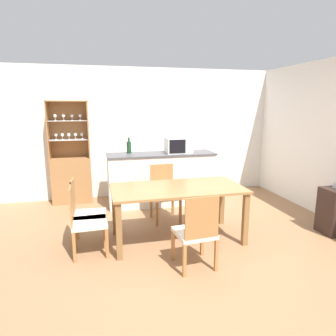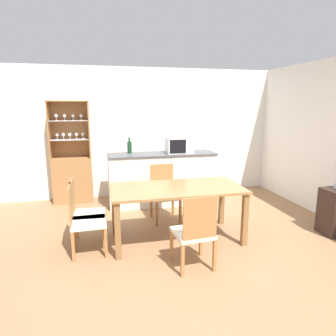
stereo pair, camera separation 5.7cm
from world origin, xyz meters
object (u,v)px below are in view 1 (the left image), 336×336
Objects in this scene: dining_chair_side_left_near at (85,221)px; dining_chair_side_left_far at (86,213)px; dining_chair_head_near at (196,232)px; dining_table at (177,194)px; wine_bottle at (129,147)px; display_cabinet at (72,172)px; microwave at (178,145)px; dining_chair_head_far at (164,194)px.

dining_chair_side_left_far is at bearing 177.63° from dining_chair_side_left_near.
dining_chair_side_left_near is 1.00× the size of dining_chair_head_near.
wine_bottle is at bearing 104.57° from dining_table.
dining_table is 1.24m from dining_chair_side_left_far.
display_cabinet is 2.16× the size of dining_chair_side_left_near.
microwave reaches higher than dining_chair_side_left_near.
dining_chair_side_left_near is at bearing 147.99° from dining_chair_head_near.
dining_chair_side_left_far and dining_chair_side_left_near have the same top height.
dining_chair_side_left_near is at bearing 33.50° from dining_chair_head_far.
dining_table is at bearing -54.05° from display_cabinet.
display_cabinet is at bearing 164.72° from microwave.
display_cabinet reaches higher than dining_chair_side_left_far.
wine_bottle is (1.06, -0.36, 0.50)m from display_cabinet.
wine_bottle is at bearing 157.09° from dining_chair_side_left_far.
dining_chair_side_left_near is at bearing -134.53° from microwave.
dining_chair_head_far is at bearing 120.46° from dining_chair_side_left_far.
display_cabinet is 1.08× the size of dining_table.
display_cabinet is 2.00m from dining_chair_head_far.
dining_chair_head_far and dining_chair_head_near have the same top height.
display_cabinet is 6.58× the size of wine_bottle.
display_cabinet is at bearing 113.59° from dining_chair_head_near.
microwave is at bearing -15.28° from display_cabinet.
dining_chair_side_left_far is 0.27m from dining_chair_side_left_near.
display_cabinet reaches higher than dining_table.
display_cabinet is 2.16× the size of dining_chair_head_far.
dining_table is at bearing 93.99° from dining_chair_side_left_near.
dining_chair_head_near is at bearing 86.88° from dining_chair_head_far.
display_cabinet is 2.24m from dining_chair_side_left_near.
dining_table is at bearing 86.32° from dining_chair_side_left_far.
dining_chair_head_far is (-0.00, 0.77, -0.22)m from dining_table.
display_cabinet is 1.22m from wine_bottle.
dining_chair_head_near is (0.01, -1.54, 0.00)m from dining_chair_head_far.
wine_bottle reaches higher than dining_table.
dining_chair_head_near is (1.21, -0.90, 0.00)m from dining_chair_side_left_far.
dining_table is 2.00× the size of dining_chair_head_far.
dining_chair_side_left_far and dining_chair_head_near have the same top height.
dining_chair_side_left_far is 1.00× the size of dining_chair_head_near.
dining_chair_head_near is at bearing 55.96° from dining_chair_side_left_far.
dining_table is 2.00× the size of dining_chair_side_left_near.
dining_table is 6.09× the size of wine_bottle.
wine_bottle is (-0.45, 0.95, 0.64)m from dining_chair_head_far.
dining_chair_side_left_near is 1.51m from dining_chair_head_far.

